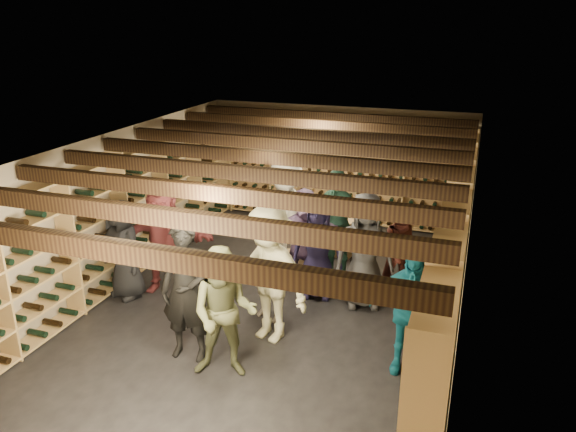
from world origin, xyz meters
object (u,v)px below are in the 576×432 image
Objects in this scene: crate_stack_right at (340,237)px; person_6 at (318,248)px; person_5 at (163,239)px; person_10 at (336,223)px; person_9 at (286,214)px; person_12 at (365,251)px; person_3 at (269,275)px; crate_loose at (297,258)px; person_11 at (304,235)px; person_1 at (187,291)px; person_2 at (224,313)px; crate_stack_left at (296,227)px; person_4 at (409,310)px; person_7 at (270,266)px; person_0 at (123,249)px; person_8 at (403,251)px.

person_6 is at bearing -88.16° from crate_stack_right.
person_10 is (2.38, 1.44, 0.05)m from person_5.
person_9 is 1.09× the size of person_12.
person_12 is (0.79, -1.70, 0.54)m from crate_stack_right.
person_12 is (0.99, 1.34, -0.06)m from person_3.
crate_loose is at bearing 72.59° from person_9.
person_3 is 2.32m from person_9.
person_1 is at bearing -127.35° from person_11.
person_2 is 2.54m from person_5.
person_11 is at bearing 8.28° from person_5.
person_11 reaches higher than crate_stack_left.
person_4 is 1.70m from person_12.
person_3 is at bearing 37.01° from person_1.
crate_stack_right is at bearing 69.84° from person_1.
person_10 is 1.04× the size of person_12.
person_1 is 1.40m from person_7.
person_4 is at bearing -62.74° from crate_stack_right.
person_0 is at bearing -122.34° from person_10.
person_4 is 2.13m from person_7.
person_10 is at bearing 90.01° from person_7.
person_6 is (2.32, 0.58, -0.06)m from person_5.
person_6 is 0.74m from person_12.
person_2 reaches higher than person_8.
crate_stack_left is 3.55m from person_0.
crate_stack_left is 0.31× the size of person_4.
person_4 reaches higher than person_6.
person_1 is (-0.40, -3.19, 0.83)m from crate_loose.
person_10 is 0.57m from person_11.
person_10 is (0.52, 3.17, 0.09)m from person_2.
person_0 is at bearing -161.29° from person_7.
person_4 reaches higher than person_7.
person_2 is 3.19m from person_9.
person_2 reaches higher than crate_stack_left.
person_9 reaches higher than crate_stack_right.
crate_loose is at bearing -171.30° from person_10.
crate_stack_right is 3.60m from person_4.
crate_loose is 0.33× the size of person_8.
person_8 is at bearing 6.03° from person_6.
person_10 is at bearing 98.24° from person_3.
person_7 is 0.92× the size of person_12.
person_3 is (2.52, -0.41, 0.16)m from person_0.
person_5 reaches higher than person_7.
person_2 is at bearing -68.12° from person_9.
crate_stack_right is 0.44× the size of person_11.
person_7 is at bearing -127.97° from person_6.
crate_stack_right is at bearing 62.36° from person_9.
person_7 is (1.88, -0.30, -0.05)m from person_5.
person_10 reaches higher than crate_stack_left.
person_2 is 2.20m from person_4.
person_8 is 0.79× the size of person_9.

